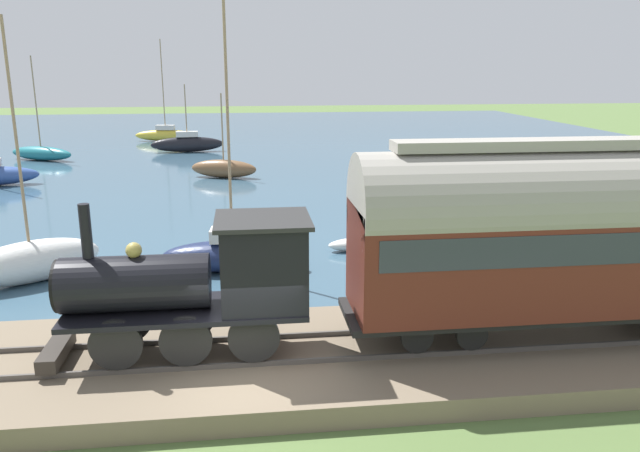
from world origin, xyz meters
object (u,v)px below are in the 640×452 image
at_px(steam_locomotive, 203,278).
at_px(rowboat_near_shore, 358,244).
at_px(passenger_coach, 562,230).
at_px(sailboat_teal, 41,153).
at_px(sailboat_black, 187,144).
at_px(sailboat_navy, 233,253).
at_px(sailboat_brown, 224,168).
at_px(sailboat_white, 31,261).
at_px(sailboat_yellow, 166,134).
at_px(rowboat_off_pier, 503,248).

relative_size(steam_locomotive, rowboat_near_shore, 2.49).
bearing_deg(steam_locomotive, passenger_coach, -90.00).
bearing_deg(passenger_coach, sailboat_teal, 32.41).
relative_size(sailboat_black, sailboat_navy, 0.65).
relative_size(sailboat_black, sailboat_brown, 1.13).
height_order(passenger_coach, rowboat_near_shore, passenger_coach).
bearing_deg(sailboat_teal, sailboat_white, -137.75).
relative_size(passenger_coach, sailboat_navy, 1.13).
bearing_deg(sailboat_yellow, sailboat_navy, -161.95).
bearing_deg(rowboat_off_pier, steam_locomotive, 165.56).
bearing_deg(sailboat_black, passenger_coach, -168.40).
bearing_deg(steam_locomotive, sailboat_black, 5.31).
xyz_separation_m(sailboat_brown, rowboat_off_pier, (-18.44, -11.20, -0.34)).
height_order(sailboat_brown, sailboat_teal, sailboat_teal).
distance_m(sailboat_brown, sailboat_teal, 16.94).
bearing_deg(sailboat_white, sailboat_black, -38.06).
height_order(steam_locomotive, sailboat_teal, sailboat_teal).
xyz_separation_m(sailboat_navy, sailboat_brown, (19.20, 0.83, -0.05)).
bearing_deg(sailboat_teal, passenger_coach, -121.23).
bearing_deg(passenger_coach, rowboat_off_pier, -15.19).
bearing_deg(steam_locomotive, sailboat_yellow, 7.64).
bearing_deg(rowboat_near_shore, sailboat_teal, 32.13).
bearing_deg(rowboat_near_shore, steam_locomotive, 146.32).
height_order(sailboat_black, sailboat_brown, sailboat_black).
height_order(sailboat_white, sailboat_brown, sailboat_white).
bearing_deg(sailboat_teal, steam_locomotive, -131.92).
height_order(sailboat_white, rowboat_near_shore, sailboat_white).
relative_size(sailboat_brown, rowboat_near_shore, 2.22).
xyz_separation_m(sailboat_brown, rowboat_near_shore, (-17.23, -5.71, -0.35)).
xyz_separation_m(passenger_coach, sailboat_black, (39.69, 12.26, -2.60)).
distance_m(passenger_coach, sailboat_navy, 11.45).
bearing_deg(sailboat_navy, sailboat_teal, 32.04).
relative_size(passenger_coach, sailboat_teal, 1.36).
distance_m(rowboat_near_shore, rowboat_off_pier, 5.62).
bearing_deg(steam_locomotive, rowboat_near_shore, -29.11).
distance_m(steam_locomotive, sailboat_teal, 39.07).
height_order(sailboat_navy, sailboat_brown, sailboat_navy).
bearing_deg(rowboat_near_shore, sailboat_black, 12.23).
xyz_separation_m(passenger_coach, sailboat_white, (7.37, 14.80, -2.55)).
distance_m(sailboat_teal, rowboat_near_shore, 33.17).
height_order(steam_locomotive, sailboat_navy, sailboat_navy).
bearing_deg(sailboat_teal, rowboat_near_shore, -116.94).
relative_size(sailboat_white, rowboat_off_pier, 3.12).
distance_m(sailboat_black, sailboat_teal, 11.29).
relative_size(sailboat_navy, rowboat_near_shore, 3.86).
distance_m(steam_locomotive, sailboat_yellow, 48.14).
bearing_deg(sailboat_white, sailboat_brown, -50.38).
distance_m(sailboat_navy, rowboat_off_pier, 10.40).
bearing_deg(steam_locomotive, sailboat_navy, -3.77).
height_order(steam_locomotive, sailboat_brown, sailboat_brown).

